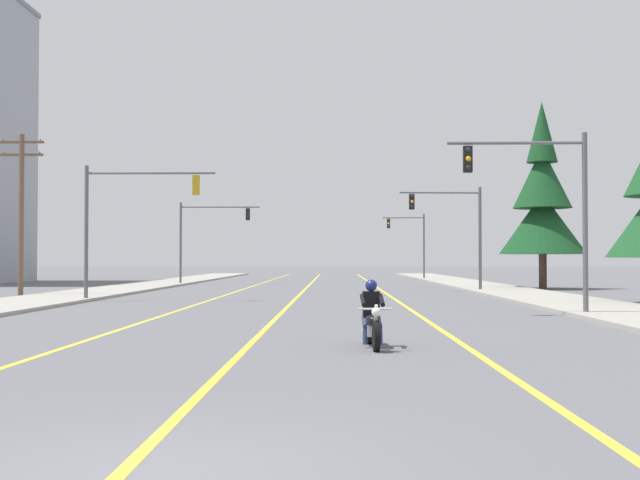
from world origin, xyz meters
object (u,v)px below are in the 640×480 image
Objects in this scene: traffic_signal_near_right at (545,195)px; traffic_signal_mid_left at (204,229)px; motorcycle_with_rider at (372,320)px; conifer_tree_right_verge_far at (542,203)px; utility_pole_left_near at (21,208)px; traffic_signal_near_left at (125,210)px; traffic_signal_mid_right at (457,222)px; traffic_signal_far_right at (412,237)px.

traffic_signal_mid_left is at bearing 117.04° from traffic_signal_near_right.
traffic_signal_near_right is (6.31, 9.90, 3.50)m from motorcycle_with_rider.
conifer_tree_right_verge_far reaches higher than traffic_signal_near_right.
utility_pole_left_near is 0.69× the size of conifer_tree_right_verge_far.
conifer_tree_right_verge_far is (22.99, 15.51, 1.38)m from traffic_signal_near_left.
conifer_tree_right_verge_far is (12.57, 34.70, 4.96)m from motorcycle_with_rider.
traffic_signal_near_right is 19.14m from traffic_signal_near_left.
traffic_signal_near_left is 1.00× the size of traffic_signal_mid_left.
utility_pole_left_near reaches higher than traffic_signal_mid_right.
motorcycle_with_rider is at bearing -96.29° from traffic_signal_far_right.
motorcycle_with_rider is 0.35× the size of traffic_signal_mid_left.
utility_pole_left_near is 31.53m from conifer_tree_right_verge_far.
traffic_signal_far_right is at bearing 66.96° from traffic_signal_near_left.
motorcycle_with_rider is 0.35× the size of traffic_signal_mid_right.
traffic_signal_near_right is 0.74× the size of utility_pole_left_near.
motorcycle_with_rider is at bearing -122.53° from traffic_signal_near_right.
traffic_signal_near_right is at bearing -62.96° from traffic_signal_mid_left.
motorcycle_with_rider is 37.24m from conifer_tree_right_verge_far.
conifer_tree_right_verge_far is at bearing 34.00° from traffic_signal_near_left.
traffic_signal_near_right is 1.00× the size of traffic_signal_far_right.
traffic_signal_mid_right is at bearing 16.35° from utility_pole_left_near.
traffic_signal_near_left is (-16.73, 9.30, 0.08)m from traffic_signal_near_right.
traffic_signal_near_right and traffic_signal_mid_left have the same top height.
utility_pole_left_near is (-6.23, -19.63, 0.36)m from traffic_signal_mid_left.
traffic_signal_mid_right is at bearing -36.82° from traffic_signal_mid_left.
traffic_signal_near_right is 1.00× the size of traffic_signal_mid_left.
traffic_signal_near_left is at bearing -146.00° from conifer_tree_right_verge_far.
traffic_signal_near_left is at bearing -113.04° from traffic_signal_far_right.
utility_pole_left_near is (-6.48, 4.34, 0.37)m from traffic_signal_near_left.
traffic_signal_mid_right is at bearing -144.89° from conifer_tree_right_verge_far.
utility_pole_left_near is (-23.40, -35.44, 0.49)m from traffic_signal_far_right.
traffic_signal_near_right is 49.08m from traffic_signal_far_right.
utility_pole_left_near is at bearing 149.56° from traffic_signal_near_right.
traffic_signal_far_right is (0.19, 49.08, -0.05)m from traffic_signal_near_right.
traffic_signal_far_right is 25.07m from conifer_tree_right_verge_far.
utility_pole_left_near reaches higher than traffic_signal_far_right.
motorcycle_with_rider is 0.35× the size of traffic_signal_near_left.
utility_pole_left_near is at bearing -123.43° from traffic_signal_far_right.
traffic_signal_mid_left is at bearing 103.88° from motorcycle_with_rider.
traffic_signal_near_left is 1.00× the size of traffic_signal_mid_right.
traffic_signal_mid_right is (6.42, 30.38, 3.51)m from motorcycle_with_rider.
traffic_signal_mid_left is 0.51× the size of conifer_tree_right_verge_far.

